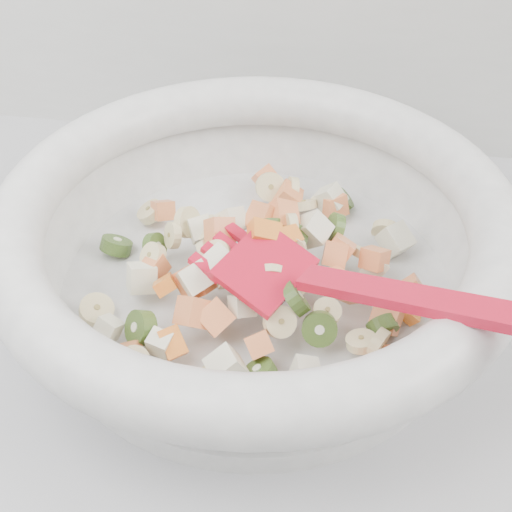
# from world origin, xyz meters

# --- Properties ---
(mixing_bowl) EXTENTS (0.45, 0.42, 0.15)m
(mixing_bowl) POSITION_xyz_m (0.12, 1.47, 0.96)
(mixing_bowl) COLOR white
(mixing_bowl) RESTS_ON counter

